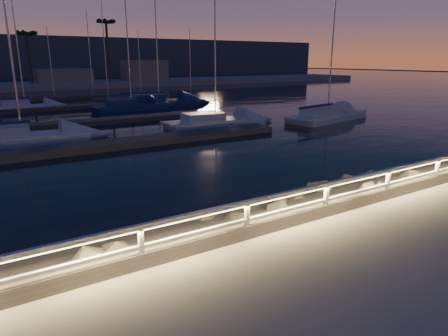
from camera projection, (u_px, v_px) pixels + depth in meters
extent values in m
plane|color=#9E998F|center=(301.00, 222.00, 11.96)|extent=(400.00, 400.00, 0.00)
cube|color=#9E998F|center=(370.00, 259.00, 9.94)|extent=(240.00, 5.00, 0.20)
cube|color=#6C675C|center=(269.00, 215.00, 13.26)|extent=(240.00, 3.45, 1.29)
plane|color=black|center=(17.00, 87.00, 77.41)|extent=(320.00, 320.00, 0.00)
plane|color=black|center=(299.00, 258.00, 12.27)|extent=(400.00, 400.00, 0.00)
cube|color=silver|center=(141.00, 247.00, 9.25)|extent=(0.11, 0.11, 1.00)
cube|color=silver|center=(247.00, 220.00, 10.80)|extent=(0.11, 0.11, 1.00)
cube|color=silver|center=(326.00, 200.00, 12.34)|extent=(0.11, 0.11, 1.00)
cube|color=silver|center=(387.00, 184.00, 13.88)|extent=(0.11, 0.11, 1.00)
cube|color=silver|center=(437.00, 172.00, 15.42)|extent=(0.11, 0.11, 1.00)
cube|color=silver|center=(303.00, 190.00, 11.69)|extent=(44.00, 0.12, 0.12)
cube|color=silver|center=(302.00, 206.00, 11.83)|extent=(44.00, 0.09, 0.09)
cube|color=#F7D66F|center=(303.00, 193.00, 11.70)|extent=(44.00, 0.04, 0.03)
sphere|color=#6C675C|center=(351.00, 185.00, 16.88)|extent=(1.03, 1.03, 1.03)
sphere|color=#6C675C|center=(7.00, 283.00, 8.93)|extent=(0.98, 0.98, 0.98)
cube|color=#605650|center=(125.00, 143.00, 25.12)|extent=(22.00, 2.00, 0.40)
cube|color=#605650|center=(86.00, 122.00, 33.28)|extent=(22.00, 2.00, 0.40)
cube|color=#605650|center=(58.00, 108.00, 43.08)|extent=(22.00, 2.00, 0.40)
cube|color=#605650|center=(41.00, 99.00, 52.87)|extent=(22.00, 2.00, 0.40)
cube|color=#9E998F|center=(20.00, 87.00, 72.41)|extent=(160.00, 14.00, 1.20)
cube|color=gray|center=(64.00, 77.00, 76.94)|extent=(10.00, 6.00, 3.00)
cube|color=gray|center=(144.00, 72.00, 84.14)|extent=(8.00, 7.00, 4.60)
cylinder|color=brown|center=(29.00, 58.00, 71.27)|extent=(0.44, 0.44, 9.00)
cylinder|color=brown|center=(108.00, 51.00, 77.32)|extent=(0.44, 0.44, 11.50)
cube|color=silver|center=(23.00, 142.00, 25.81)|extent=(8.21, 3.16, 0.58)
cube|color=silver|center=(22.00, 136.00, 25.71)|extent=(8.86, 2.80, 0.16)
cube|color=silver|center=(2.00, 132.00, 25.09)|extent=(3.25, 2.20, 0.69)
cylinder|color=#B0B0B5|center=(6.00, 19.00, 23.84)|extent=(0.13, 0.13, 14.00)
cube|color=silver|center=(216.00, 124.00, 32.65)|extent=(8.22, 3.15, 0.54)
cube|color=silver|center=(216.00, 120.00, 32.56)|extent=(8.87, 2.79, 0.15)
cube|color=silver|center=(203.00, 117.00, 31.95)|extent=(3.25, 2.20, 0.64)
cylinder|color=#B0B0B5|center=(215.00, 28.00, 30.68)|extent=(0.12, 0.12, 14.03)
cylinder|color=#B0B0B5|center=(197.00, 111.00, 31.56)|extent=(5.05, 0.37, 0.08)
cube|color=navy|center=(132.00, 108.00, 43.21)|extent=(8.04, 3.25, 0.57)
cube|color=navy|center=(131.00, 105.00, 43.12)|extent=(8.66, 2.91, 0.15)
cube|color=navy|center=(122.00, 102.00, 42.39)|extent=(3.20, 2.21, 0.67)
cylinder|color=#B0B0B5|center=(127.00, 38.00, 41.29)|extent=(0.12, 0.12, 13.63)
cylinder|color=#B0B0B5|center=(116.00, 98.00, 41.94)|extent=(4.90, 0.48, 0.08)
cube|color=silver|center=(327.00, 119.00, 35.78)|extent=(8.99, 4.42, 0.58)
cube|color=silver|center=(328.00, 114.00, 35.69)|extent=(9.61, 4.13, 0.16)
cube|color=silver|center=(320.00, 112.00, 34.80)|extent=(3.69, 2.74, 0.68)
cylinder|color=#B0B0B5|center=(334.00, 25.00, 33.69)|extent=(0.13, 0.13, 14.94)
cylinder|color=#B0B0B5|center=(317.00, 106.00, 34.27)|extent=(5.30, 1.08, 0.08)
cube|color=navy|center=(159.00, 104.00, 47.02)|extent=(9.71, 4.18, 0.63)
cube|color=navy|center=(159.00, 101.00, 46.92)|extent=(10.44, 3.80, 0.17)
cube|color=navy|center=(148.00, 98.00, 46.27)|extent=(3.90, 2.75, 0.75)
cylinder|color=#B0B0B5|center=(156.00, 26.00, 44.73)|extent=(0.14, 0.14, 16.35)
cylinder|color=#B0B0B5|center=(142.00, 93.00, 45.84)|extent=(5.86, 0.76, 0.09)
cube|color=silver|center=(26.00, 109.00, 42.45)|extent=(6.91, 2.62, 0.53)
cube|color=silver|center=(25.00, 106.00, 42.36)|extent=(7.46, 2.31, 0.14)
cube|color=silver|center=(15.00, 103.00, 41.75)|extent=(2.73, 1.84, 0.63)
cylinder|color=#B0B0B5|center=(18.00, 47.00, 40.78)|extent=(0.12, 0.12, 11.81)
cylinder|color=#B0B0B5|center=(9.00, 99.00, 41.36)|extent=(4.25, 0.30, 0.08)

